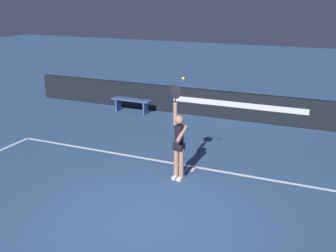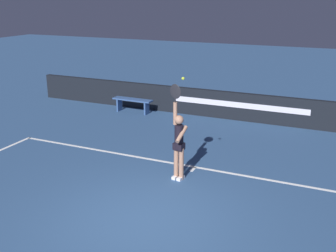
% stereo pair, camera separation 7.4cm
% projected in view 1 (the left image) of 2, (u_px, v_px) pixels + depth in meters
% --- Properties ---
extents(ground_plane, '(60.00, 60.00, 0.00)m').
position_uv_depth(ground_plane, '(145.00, 220.00, 7.88)').
color(ground_plane, '#2E4D77').
extents(court_lines, '(10.96, 5.54, 0.00)m').
position_uv_depth(court_lines, '(148.00, 217.00, 7.99)').
color(court_lines, white).
rests_on(court_lines, ground).
extents(back_wall, '(16.70, 0.20, 0.97)m').
position_uv_depth(back_wall, '(239.00, 106.00, 14.11)').
color(back_wall, black).
rests_on(back_wall, ground).
extents(tennis_player, '(0.44, 0.46, 2.30)m').
position_uv_depth(tennis_player, '(179.00, 142.00, 9.40)').
color(tennis_player, '#A2755D').
rests_on(tennis_player, ground).
extents(tennis_ball, '(0.07, 0.07, 0.07)m').
position_uv_depth(tennis_ball, '(183.00, 78.00, 8.56)').
color(tennis_ball, '#CDE435').
extents(courtside_bench_near, '(1.54, 0.39, 0.52)m').
position_uv_depth(courtside_bench_near, '(131.00, 102.00, 15.03)').
color(courtside_bench_near, '#335389').
rests_on(courtside_bench_near, ground).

